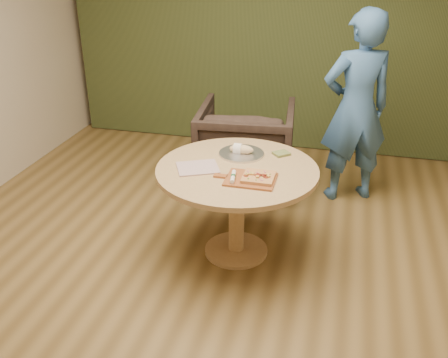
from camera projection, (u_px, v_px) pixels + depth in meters
name	position (u px, v px, depth m)	size (l,w,h in m)	color
room_shell	(204.00, 104.00, 2.99)	(5.04, 6.04, 2.84)	brown
curtain	(278.00, 26.00, 5.51)	(4.80, 0.14, 2.78)	#2E3819
pedestal_table	(237.00, 185.00, 3.78)	(1.22, 1.22, 0.75)	tan
pizza_paddle	(249.00, 179.00, 3.52)	(0.45, 0.28, 0.01)	brown
flatbread_pizza	(259.00, 177.00, 3.51)	(0.22, 0.22, 0.04)	tan
cutlery_roll	(233.00, 177.00, 3.51)	(0.05, 0.20, 0.03)	silver
newspaper	(198.00, 168.00, 3.70)	(0.30, 0.25, 0.01)	silver
serving_tray	(241.00, 153.00, 3.93)	(0.36, 0.36, 0.02)	silver
bread_roll	(240.00, 149.00, 3.92)	(0.19, 0.09, 0.09)	#DEBF87
green_packet	(281.00, 154.00, 3.93)	(0.12, 0.10, 0.02)	#505B29
armchair	(246.00, 142.00, 4.93)	(0.90, 0.85, 0.93)	black
person_standing	(356.00, 109.00, 4.52)	(0.65, 0.43, 1.78)	#396599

